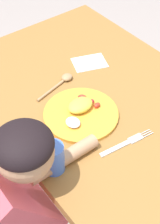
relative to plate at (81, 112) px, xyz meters
name	(u,v)px	position (x,y,z in m)	size (l,w,h in m)	color
ground_plane	(94,194)	(-0.04, 0.12, -0.73)	(8.00, 8.00, 0.00)	gray
dining_table	(99,119)	(-0.04, 0.12, -0.15)	(1.17, 0.78, 0.72)	olive
plate	(81,112)	(0.00, 0.00, 0.00)	(0.27, 0.27, 0.05)	gold
fork	(125,144)	(0.20, 0.03, -0.01)	(0.04, 0.21, 0.01)	silver
spoon	(62,81)	(-0.18, 0.05, 0.00)	(0.07, 0.19, 0.02)	#A88257
drinking_cup	(53,158)	(0.13, -0.21, 0.04)	(0.07, 0.07, 0.11)	#4674DF
napkin	(89,63)	(-0.22, 0.21, -0.01)	(0.10, 0.14, 0.00)	white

